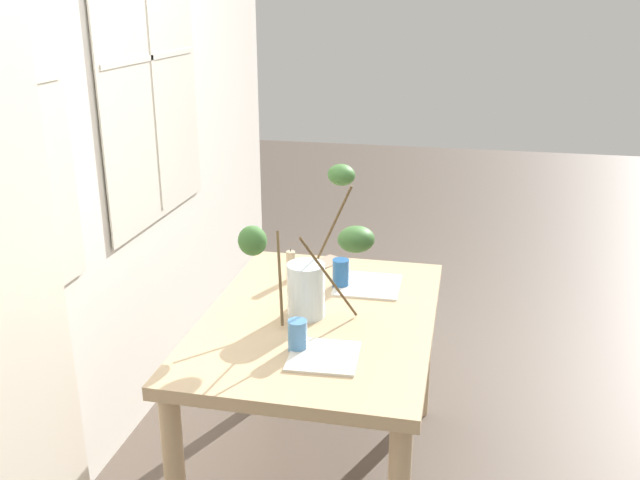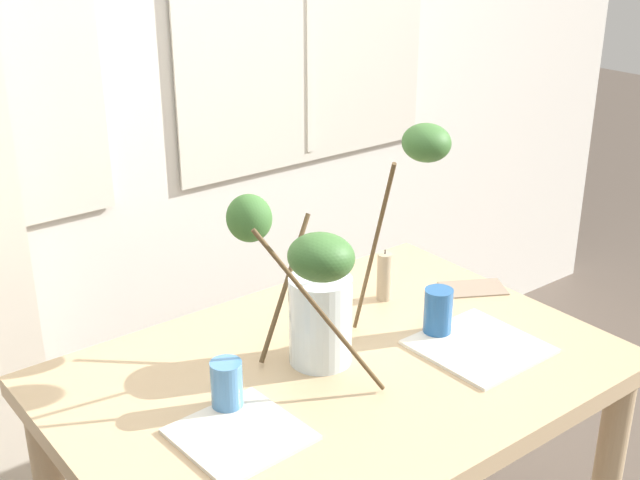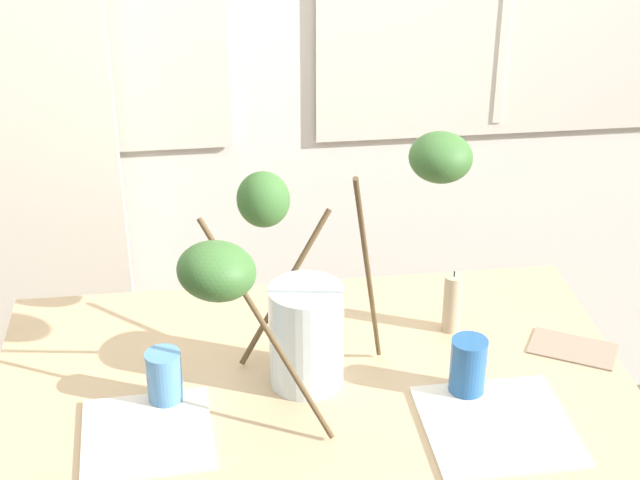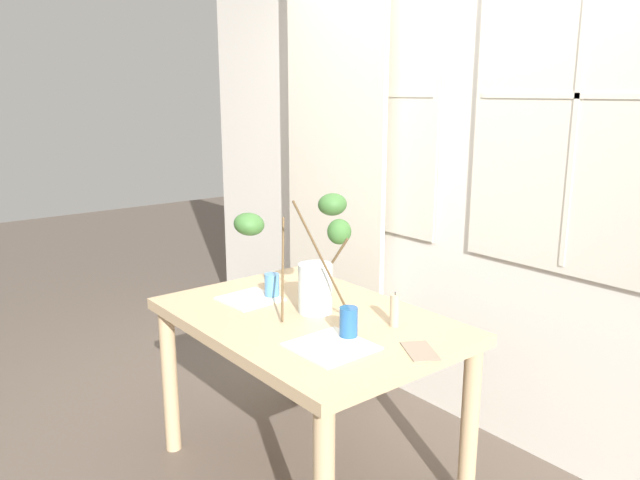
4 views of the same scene
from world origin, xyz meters
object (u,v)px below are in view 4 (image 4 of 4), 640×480
dining_table (308,339)px  pillar_candle (395,311)px  vase_with_branches (310,264)px  plate_square_right (331,346)px  drinking_glass_blue_left (272,286)px  plate_square_left (250,299)px  drinking_glass_blue_right (349,323)px

dining_table → pillar_candle: size_ratio=8.80×
vase_with_branches → plate_square_right: bearing=-26.5°
drinking_glass_blue_left → plate_square_right: drinking_glass_blue_left is taller
drinking_glass_blue_left → plate_square_left: drinking_glass_blue_left is taller
dining_table → pillar_candle: bearing=31.6°
vase_with_branches → drinking_glass_blue_right: bearing=-10.9°
plate_square_right → pillar_candle: 0.35m
pillar_candle → plate_square_left: bearing=-156.4°
drinking_glass_blue_right → plate_square_right: bearing=-74.8°
plate_square_left → plate_square_right: (0.66, -0.06, -0.00)m
dining_table → drinking_glass_blue_right: bearing=-5.8°
drinking_glass_blue_left → plate_square_left: bearing=-108.7°
vase_with_branches → drinking_glass_blue_left: (-0.27, -0.02, -0.16)m
dining_table → plate_square_right: bearing=-23.7°
drinking_glass_blue_left → plate_square_right: size_ratio=0.41×
drinking_glass_blue_left → plate_square_left: size_ratio=0.47×
dining_table → vase_with_branches: size_ratio=2.22×
plate_square_left → drinking_glass_blue_left: bearing=71.3°
vase_with_branches → plate_square_left: 0.39m
vase_with_branches → pillar_candle: size_ratio=3.97×
drinking_glass_blue_left → pillar_candle: pillar_candle is taller
plate_square_left → vase_with_branches: bearing=21.3°
drinking_glass_blue_left → pillar_candle: size_ratio=0.78×
vase_with_branches → drinking_glass_blue_right: vase_with_branches is taller
dining_table → vase_with_branches: vase_with_branches is taller
plate_square_right → pillar_candle: pillar_candle is taller
vase_with_branches → plate_square_right: vase_with_branches is taller
dining_table → plate_square_left: bearing=-165.3°
plate_square_right → vase_with_branches: bearing=153.5°
drinking_glass_blue_right → plate_square_left: size_ratio=0.51×
drinking_glass_blue_right → plate_square_right: size_ratio=0.45×
vase_with_branches → pillar_candle: vase_with_branches is taller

